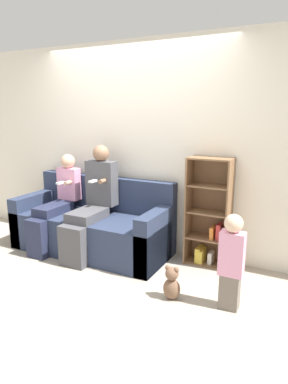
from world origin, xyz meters
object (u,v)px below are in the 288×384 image
couch (93,227)px  bookshelf (209,217)px  adult_seated (92,201)px  toddler_standing (231,260)px  child_seated (56,202)px  teddy_bear (172,284)px

couch → bookshelf: size_ratio=1.60×
couch → adult_seated: bearing=-50.6°
couch → toddler_standing: (1.85, -0.53, 0.16)m
adult_seated → child_seated: (-0.53, -0.03, -0.08)m
couch → child_seated: size_ratio=1.67×
toddler_standing → teddy_bear: 0.61m
child_seated → toddler_standing: 2.35m
child_seated → teddy_bear: 1.92m
child_seated → toddler_standing: bearing=-10.1°
couch → teddy_bear: couch is taller
adult_seated → bookshelf: size_ratio=1.07×
adult_seated → toddler_standing: bearing=-14.0°
toddler_standing → teddy_bear: toddler_standing is taller
adult_seated → toddler_standing: 1.85m
bookshelf → child_seated: bearing=-167.1°
couch → teddy_bear: (1.34, -0.63, -0.15)m
adult_seated → child_seated: size_ratio=1.12×
bookshelf → teddy_bear: 1.01m
toddler_standing → bookshelf: bearing=118.4°
child_seated → bookshelf: 1.91m
toddler_standing → couch: bearing=163.9°
teddy_bear → bookshelf: bearing=86.1°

